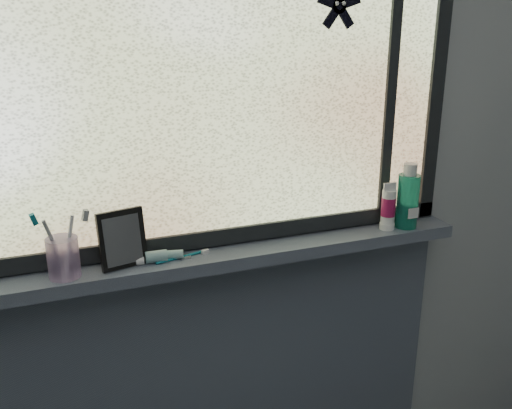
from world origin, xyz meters
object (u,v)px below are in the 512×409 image
Objects in this scene: vanity_mirror at (122,239)px; cream_tube at (389,205)px; mouthwash_bottle at (408,196)px; toothbrush_cup at (63,257)px.

vanity_mirror reaches higher than cream_tube.
cream_tube is at bearing -13.70° from vanity_mirror.
vanity_mirror is 0.92× the size of mouthwash_bottle.
mouthwash_bottle is (0.93, -0.02, 0.03)m from vanity_mirror.
mouthwash_bottle reaches higher than toothbrush_cup.
mouthwash_bottle is (1.09, -0.01, 0.05)m from toothbrush_cup.
vanity_mirror reaches higher than toothbrush_cup.
toothbrush_cup is (-0.16, -0.01, -0.03)m from vanity_mirror.
vanity_mirror is 0.93m from mouthwash_bottle.
toothbrush_cup is 0.62× the size of mouthwash_bottle.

